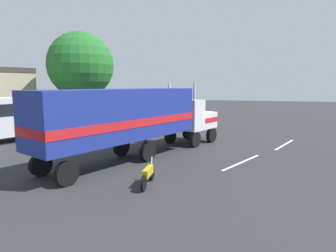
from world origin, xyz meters
TOP-DOWN VIEW (x-y plane):
  - ground_plane at (0.00, 0.00)m, footprint 120.00×120.00m
  - lane_stripe_near at (-5.29, -3.50)m, footprint 4.03×2.07m
  - lane_stripe_mid at (0.55, -6.48)m, footprint 4.14×1.80m
  - semi_truck at (-5.87, 2.73)m, footprint 13.95×8.05m
  - person_bystander at (-0.91, 3.84)m, footprint 0.34×0.47m
  - motorcycle at (-10.24, 0.47)m, footprint 2.11×0.31m
  - tree_center at (5.32, 12.88)m, footprint 6.73×6.73m

SIDE VIEW (x-z plane):
  - ground_plane at x=0.00m, z-range 0.00..0.00m
  - lane_stripe_near at x=-5.29m, z-range 0.00..0.01m
  - lane_stripe_mid at x=0.55m, z-range 0.00..0.01m
  - motorcycle at x=-10.24m, z-range -0.08..1.04m
  - person_bystander at x=-0.91m, z-range 0.08..1.71m
  - semi_truck at x=-5.87m, z-range 0.27..4.77m
  - tree_center at x=5.32m, z-range 1.48..11.20m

